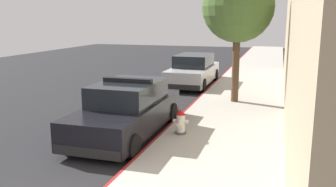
% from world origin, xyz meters
% --- Properties ---
extents(ground_plane, '(31.98, 60.00, 0.20)m').
position_xyz_m(ground_plane, '(-4.33, 10.00, -0.10)').
color(ground_plane, '#232326').
extents(sidewalk_pavement, '(3.34, 60.00, 0.15)m').
position_xyz_m(sidewalk_pavement, '(1.67, 10.00, 0.07)').
color(sidewalk_pavement, '#ADA89E').
rests_on(sidewalk_pavement, ground).
extents(curb_painted_edge, '(0.08, 60.00, 0.15)m').
position_xyz_m(curb_painted_edge, '(-0.04, 10.00, 0.07)').
color(curb_painted_edge, maroon).
rests_on(curb_painted_edge, ground).
extents(police_cruiser, '(1.94, 4.84, 1.68)m').
position_xyz_m(police_cruiser, '(-1.09, 5.61, 0.74)').
color(police_cruiser, black).
rests_on(police_cruiser, ground).
extents(parked_car_silver_ahead, '(1.94, 4.84, 1.56)m').
position_xyz_m(parked_car_silver_ahead, '(-1.12, 14.16, 0.74)').
color(parked_car_silver_ahead, '#B2B5BA').
rests_on(parked_car_silver_ahead, ground).
extents(fire_hydrant, '(0.44, 0.40, 0.76)m').
position_xyz_m(fire_hydrant, '(0.49, 5.70, 0.50)').
color(fire_hydrant, '#4C4C51').
rests_on(fire_hydrant, sidewalk_pavement).
extents(street_tree, '(2.72, 2.72, 5.02)m').
position_xyz_m(street_tree, '(1.45, 10.34, 3.79)').
color(street_tree, brown).
rests_on(street_tree, sidewalk_pavement).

